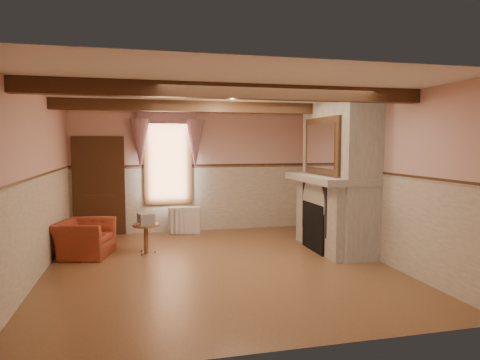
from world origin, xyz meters
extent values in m
cube|color=brown|center=(0.00, 0.00, 0.00)|extent=(5.50, 6.00, 0.01)
cube|color=silver|center=(0.00, 0.00, 2.80)|extent=(5.50, 6.00, 0.01)
cube|color=#D29E91|center=(0.00, 3.00, 1.40)|extent=(5.50, 0.02, 2.80)
cube|color=#D29E91|center=(0.00, -3.00, 1.40)|extent=(5.50, 0.02, 2.80)
cube|color=#D29E91|center=(-2.75, 0.00, 1.40)|extent=(0.02, 6.00, 2.80)
cube|color=#D29E91|center=(2.75, 0.00, 1.40)|extent=(0.02, 6.00, 2.80)
cube|color=black|center=(2.00, 0.60, 0.45)|extent=(0.20, 0.95, 0.90)
imported|color=maroon|center=(-2.22, 1.18, 0.32)|extent=(1.08, 1.17, 0.64)
cylinder|color=brown|center=(-1.15, 1.09, 0.28)|extent=(0.63, 0.63, 0.55)
cube|color=#B7AD8C|center=(-1.14, 1.08, 0.65)|extent=(0.32, 0.37, 0.20)
cube|color=silver|center=(-0.27, 2.70, 0.30)|extent=(0.72, 0.32, 0.60)
imported|color=brown|center=(2.24, 0.45, 1.46)|extent=(0.35, 0.35, 0.09)
cube|color=black|center=(2.24, 1.29, 1.52)|extent=(0.14, 0.24, 0.20)
cylinder|color=gold|center=(2.24, 0.97, 1.56)|extent=(0.11, 0.11, 0.28)
cylinder|color=#A4142A|center=(2.24, -0.09, 1.50)|extent=(0.06, 0.06, 0.16)
cylinder|color=gold|center=(2.24, 0.09, 1.48)|extent=(0.06, 0.06, 0.12)
cube|color=gray|center=(2.42, 0.60, 1.40)|extent=(0.85, 2.00, 2.80)
cube|color=gray|center=(2.24, 0.60, 1.36)|extent=(1.05, 2.05, 0.12)
cube|color=silver|center=(2.06, 0.60, 1.97)|extent=(0.06, 1.44, 1.04)
cube|color=black|center=(-2.10, 2.94, 1.05)|extent=(1.10, 0.10, 2.10)
cube|color=white|center=(-0.60, 2.97, 1.65)|extent=(1.06, 0.08, 2.02)
cube|color=gray|center=(-0.60, 2.88, 2.25)|extent=(1.30, 0.14, 1.40)
cube|color=black|center=(0.00, -1.20, 2.70)|extent=(5.50, 0.18, 0.20)
cube|color=black|center=(0.00, 1.20, 2.70)|extent=(5.50, 0.18, 0.20)
camera|label=1|loc=(-1.27, -6.79, 2.00)|focal=32.00mm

